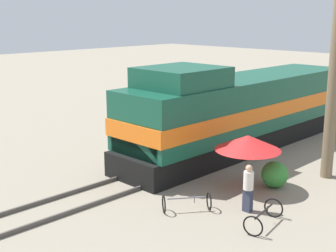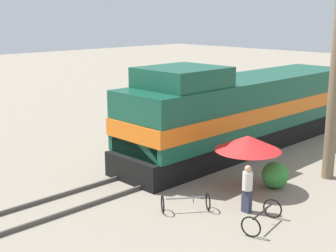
{
  "view_description": "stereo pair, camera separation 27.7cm",
  "coord_description": "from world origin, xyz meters",
  "px_view_note": "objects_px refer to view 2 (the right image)",
  "views": [
    {
      "loc": [
        13.14,
        -15.02,
        6.46
      ],
      "look_at": [
        1.2,
        -2.97,
        2.38
      ],
      "focal_mm": 50.0,
      "sensor_mm": 36.0,
      "label": 1
    },
    {
      "loc": [
        13.33,
        -14.82,
        6.46
      ],
      "look_at": [
        1.2,
        -2.97,
        2.38
      ],
      "focal_mm": 50.0,
      "sensor_mm": 36.0,
      "label": 2
    }
  ],
  "objects_px": {
    "person_bystander": "(247,187)",
    "bicycle": "(262,217)",
    "vendor_umbrella": "(248,143)",
    "bicycle_spare": "(186,203)",
    "locomotive": "(241,111)"
  },
  "relations": [
    {
      "from": "locomotive",
      "to": "bicycle_spare",
      "type": "bearing_deg",
      "value": -65.75
    },
    {
      "from": "person_bystander",
      "to": "bicycle_spare",
      "type": "bearing_deg",
      "value": -135.45
    },
    {
      "from": "bicycle_spare",
      "to": "vendor_umbrella",
      "type": "bearing_deg",
      "value": -57.41
    },
    {
      "from": "bicycle",
      "to": "bicycle_spare",
      "type": "distance_m",
      "value": 2.61
    },
    {
      "from": "bicycle",
      "to": "bicycle_spare",
      "type": "height_order",
      "value": "bicycle"
    },
    {
      "from": "locomotive",
      "to": "vendor_umbrella",
      "type": "distance_m",
      "value": 5.5
    },
    {
      "from": "person_bystander",
      "to": "bicycle_spare",
      "type": "relative_size",
      "value": 1.0
    },
    {
      "from": "vendor_umbrella",
      "to": "bicycle_spare",
      "type": "xyz_separation_m",
      "value": [
        -0.2,
        -3.11,
        -1.5
      ]
    },
    {
      "from": "vendor_umbrella",
      "to": "person_bystander",
      "type": "distance_m",
      "value": 2.3
    },
    {
      "from": "bicycle",
      "to": "locomotive",
      "type": "bearing_deg",
      "value": -59.08
    },
    {
      "from": "locomotive",
      "to": "bicycle",
      "type": "xyz_separation_m",
      "value": [
        5.78,
        -6.5,
        -1.55
      ]
    },
    {
      "from": "person_bystander",
      "to": "bicycle",
      "type": "height_order",
      "value": "person_bystander"
    },
    {
      "from": "locomotive",
      "to": "person_bystander",
      "type": "xyz_separation_m",
      "value": [
        4.76,
        -5.92,
        -1.0
      ]
    },
    {
      "from": "vendor_umbrella",
      "to": "bicycle",
      "type": "bearing_deg",
      "value": -44.93
    },
    {
      "from": "vendor_umbrella",
      "to": "bicycle",
      "type": "relative_size",
      "value": 1.4
    }
  ]
}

